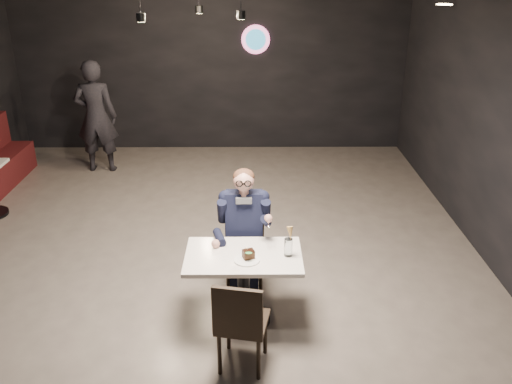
{
  "coord_description": "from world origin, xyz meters",
  "views": [
    {
      "loc": [
        0.74,
        -5.32,
        3.32
      ],
      "look_at": [
        0.78,
        -0.27,
        1.13
      ],
      "focal_mm": 38.0,
      "sensor_mm": 36.0,
      "label": 1
    }
  ],
  "objects_px": {
    "chair_near": "(243,320)",
    "sundae_glass": "(288,247)",
    "seated_man": "(244,230)",
    "passerby": "(96,117)",
    "main_table": "(244,288)",
    "chair_far": "(244,252)"
  },
  "relations": [
    {
      "from": "chair_near",
      "to": "sundae_glass",
      "type": "height_order",
      "value": "sundae_glass"
    },
    {
      "from": "chair_near",
      "to": "seated_man",
      "type": "relative_size",
      "value": 0.64
    },
    {
      "from": "chair_near",
      "to": "passerby",
      "type": "distance_m",
      "value": 5.43
    },
    {
      "from": "chair_near",
      "to": "seated_man",
      "type": "height_order",
      "value": "seated_man"
    },
    {
      "from": "main_table",
      "to": "chair_far",
      "type": "xyz_separation_m",
      "value": [
        0.0,
        0.55,
        0.09
      ]
    },
    {
      "from": "seated_man",
      "to": "passerby",
      "type": "relative_size",
      "value": 0.78
    },
    {
      "from": "chair_near",
      "to": "seated_man",
      "type": "bearing_deg",
      "value": 100.92
    },
    {
      "from": "main_table",
      "to": "seated_man",
      "type": "bearing_deg",
      "value": 90.0
    },
    {
      "from": "seated_man",
      "to": "passerby",
      "type": "bearing_deg",
      "value": 124.19
    },
    {
      "from": "chair_near",
      "to": "seated_man",
      "type": "xyz_separation_m",
      "value": [
        0.0,
        1.17,
        0.26
      ]
    },
    {
      "from": "main_table",
      "to": "sundae_glass",
      "type": "relative_size",
      "value": 6.25
    },
    {
      "from": "main_table",
      "to": "chair_near",
      "type": "bearing_deg",
      "value": -90.0
    },
    {
      "from": "chair_far",
      "to": "seated_man",
      "type": "relative_size",
      "value": 0.64
    },
    {
      "from": "chair_far",
      "to": "passerby",
      "type": "height_order",
      "value": "passerby"
    },
    {
      "from": "chair_near",
      "to": "passerby",
      "type": "bearing_deg",
      "value": 128.13
    },
    {
      "from": "passerby",
      "to": "chair_near",
      "type": "bearing_deg",
      "value": 115.45
    },
    {
      "from": "main_table",
      "to": "sundae_glass",
      "type": "height_order",
      "value": "sundae_glass"
    },
    {
      "from": "main_table",
      "to": "passerby",
      "type": "xyz_separation_m",
      "value": [
        -2.48,
        4.19,
        0.55
      ]
    },
    {
      "from": "seated_man",
      "to": "sundae_glass",
      "type": "xyz_separation_m",
      "value": [
        0.42,
        -0.57,
        0.12
      ]
    },
    {
      "from": "chair_near",
      "to": "passerby",
      "type": "height_order",
      "value": "passerby"
    },
    {
      "from": "seated_man",
      "to": "chair_near",
      "type": "bearing_deg",
      "value": -90.0
    },
    {
      "from": "sundae_glass",
      "to": "chair_far",
      "type": "bearing_deg",
      "value": 126.33
    }
  ]
}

